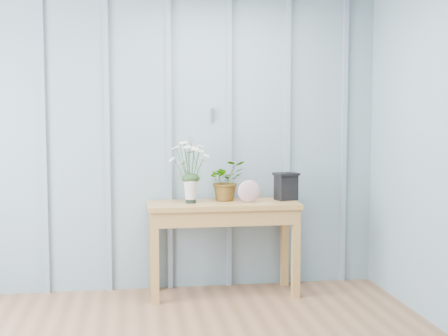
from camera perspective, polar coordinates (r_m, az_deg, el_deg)
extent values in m
cube|color=gray|center=(5.14, -7.84, 2.64)|extent=(4.00, 0.01, 2.50)
cube|color=#ACACB1|center=(5.17, -1.03, 4.92)|extent=(0.03, 0.01, 0.10)
cube|color=gray|center=(5.18, -16.17, 2.50)|extent=(0.04, 0.03, 2.50)
cube|color=gray|center=(5.14, -10.63, 2.60)|extent=(0.04, 0.03, 2.50)
cube|color=gray|center=(5.14, -5.04, 2.67)|extent=(0.04, 0.03, 2.50)
cube|color=gray|center=(5.20, 0.47, 2.71)|extent=(0.04, 0.03, 2.50)
cube|color=gray|center=(5.30, 5.82, 2.73)|extent=(0.04, 0.03, 2.50)
cube|color=gray|center=(5.45, 10.93, 2.73)|extent=(0.04, 0.03, 2.50)
cube|color=#A37438|center=(5.00, -0.09, -3.38)|extent=(1.20, 0.45, 0.04)
cube|color=#A37438|center=(5.01, -0.09, -4.28)|extent=(1.13, 0.42, 0.12)
cube|color=#A37438|center=(4.84, -6.34, -8.21)|extent=(0.06, 0.06, 0.71)
cube|color=#A37438|center=(5.01, 6.58, -7.76)|extent=(0.06, 0.06, 0.71)
cube|color=#A37438|center=(5.19, -6.50, -7.30)|extent=(0.06, 0.06, 0.71)
cube|color=#A37438|center=(5.35, 5.56, -6.92)|extent=(0.06, 0.06, 0.71)
cylinder|color=black|center=(4.96, -3.07, -2.92)|extent=(0.08, 0.08, 0.05)
cone|color=beige|center=(4.95, -3.07, -2.03)|extent=(0.14, 0.14, 0.19)
ellipsoid|color=#1C3819|center=(4.94, -3.07, -0.94)|extent=(0.15, 0.12, 0.08)
imported|color=#1C3819|center=(5.07, 0.18, -1.14)|extent=(0.35, 0.32, 0.33)
ellipsoid|color=#8A4266|center=(4.97, 2.31, -2.14)|extent=(0.18, 0.06, 0.18)
cube|color=black|center=(5.13, 5.69, -1.80)|extent=(0.19, 0.17, 0.20)
cube|color=black|center=(5.12, 5.70, -0.55)|extent=(0.22, 0.19, 0.02)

